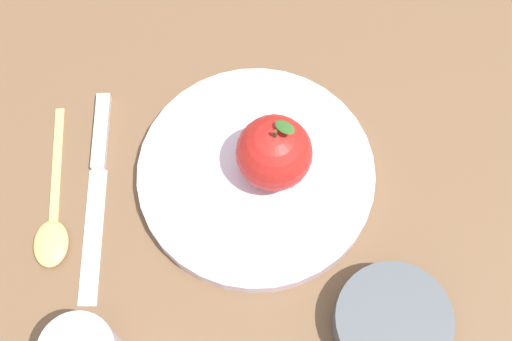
{
  "coord_description": "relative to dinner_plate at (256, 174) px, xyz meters",
  "views": [
    {
      "loc": [
        -0.13,
        -0.24,
        0.68
      ],
      "look_at": [
        0.01,
        0.0,
        0.02
      ],
      "focal_mm": 50.57,
      "sensor_mm": 36.0,
      "label": 1
    }
  ],
  "objects": [
    {
      "name": "side_bowl",
      "position": [
        0.03,
        -0.19,
        0.01
      ],
      "size": [
        0.11,
        0.11,
        0.04
      ],
      "color": "#4C5156",
      "rests_on": "ground_plane"
    },
    {
      "name": "apple",
      "position": [
        0.02,
        -0.01,
        0.04
      ],
      "size": [
        0.07,
        0.07,
        0.09
      ],
      "color": "#B21E19",
      "rests_on": "dinner_plate"
    },
    {
      "name": "dinner_plate",
      "position": [
        0.0,
        0.0,
        0.0
      ],
      "size": [
        0.24,
        0.24,
        0.02
      ],
      "color": "silver",
      "rests_on": "ground_plane"
    },
    {
      "name": "knife",
      "position": [
        -0.14,
        0.08,
        -0.01
      ],
      "size": [
        0.13,
        0.2,
        0.01
      ],
      "color": "silver",
      "rests_on": "ground_plane"
    },
    {
      "name": "ground_plane",
      "position": [
        -0.01,
        -0.0,
        -0.01
      ],
      "size": [
        2.4,
        2.4,
        0.0
      ],
      "primitive_type": "plane",
      "color": "brown"
    },
    {
      "name": "spoon",
      "position": [
        -0.2,
        0.06,
        -0.01
      ],
      "size": [
        0.1,
        0.16,
        0.01
      ],
      "color": "#D8B766",
      "rests_on": "ground_plane"
    }
  ]
}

